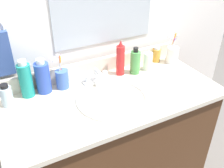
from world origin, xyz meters
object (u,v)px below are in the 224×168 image
at_px(cup_white_ceramic, 172,54).
at_px(cup_blue_plastic, 62,78).
at_px(bottle_shampoo_blue, 43,77).
at_px(faucet, 97,77).
at_px(bottle_lotion_white, 148,61).
at_px(bottle_gel_clear, 7,96).
at_px(bottle_oil_amber, 156,55).
at_px(hand_towel, 0,54).
at_px(bottle_spray_red, 120,59).
at_px(bottle_mouthwash_teal, 26,80).
at_px(bottle_toner_green, 135,62).

distance_m(cup_white_ceramic, cup_blue_plastic, 0.71).
height_order(bottle_shampoo_blue, cup_white_ceramic, cup_white_ceramic).
xyz_separation_m(faucet, bottle_lotion_white, (0.33, -0.01, 0.03)).
relative_size(bottle_lotion_white, bottle_gel_clear, 1.16).
bearing_deg(cup_white_ceramic, bottle_lotion_white, -177.91).
bearing_deg(cup_white_ceramic, bottle_oil_amber, 143.96).
distance_m(hand_towel, bottle_spray_red, 0.63).
distance_m(faucet, cup_white_ceramic, 0.53).
height_order(bottle_mouthwash_teal, bottle_shampoo_blue, bottle_mouthwash_teal).
bearing_deg(hand_towel, bottle_spray_red, -9.05).
xyz_separation_m(bottle_spray_red, bottle_toner_green, (0.08, -0.03, -0.02)).
height_order(bottle_gel_clear, cup_blue_plastic, cup_blue_plastic).
xyz_separation_m(bottle_mouthwash_teal, cup_blue_plastic, (0.18, -0.01, -0.04)).
height_order(bottle_mouthwash_teal, bottle_gel_clear, bottle_mouthwash_teal).
distance_m(bottle_shampoo_blue, bottle_gel_clear, 0.20).
height_order(bottle_mouthwash_teal, bottle_toner_green, bottle_mouthwash_teal).
distance_m(bottle_shampoo_blue, bottle_spray_red, 0.44).
bearing_deg(cup_white_ceramic, faucet, 179.37).
bearing_deg(bottle_toner_green, bottle_lotion_white, 0.50).
relative_size(bottle_spray_red, cup_white_ceramic, 1.07).
relative_size(faucet, cup_blue_plastic, 0.84).
relative_size(bottle_lotion_white, cup_blue_plastic, 0.71).
distance_m(bottle_lotion_white, bottle_mouthwash_teal, 0.70).
bearing_deg(bottle_mouthwash_teal, cup_blue_plastic, -2.36).
bearing_deg(faucet, bottle_mouthwash_teal, 174.51).
height_order(bottle_shampoo_blue, cup_blue_plastic, cup_blue_plastic).
bearing_deg(bottle_mouthwash_teal, cup_white_ceramic, -2.65).
relative_size(faucet, cup_white_ceramic, 0.81).
bearing_deg(bottle_shampoo_blue, bottle_spray_red, -2.74).
bearing_deg(bottle_oil_amber, bottle_toner_green, -161.87).
xyz_separation_m(bottle_spray_red, bottle_gel_clear, (-0.63, -0.02, -0.04)).
bearing_deg(hand_towel, bottle_gel_clear, -99.81).
bearing_deg(bottle_mouthwash_teal, bottle_toner_green, -4.58).
bearing_deg(bottle_spray_red, bottle_gel_clear, -178.58).
relative_size(hand_towel, bottle_mouthwash_teal, 1.09).
height_order(bottle_spray_red, bottle_gel_clear, bottle_spray_red).
xyz_separation_m(bottle_gel_clear, cup_white_ceramic, (1.00, -0.00, 0.00)).
bearing_deg(bottle_oil_amber, cup_blue_plastic, -177.78).
distance_m(hand_towel, cup_blue_plastic, 0.32).
distance_m(hand_towel, bottle_shampoo_blue, 0.23).
relative_size(bottle_mouthwash_teal, bottle_shampoo_blue, 1.07).
bearing_deg(bottle_gel_clear, faucet, 0.33).
xyz_separation_m(bottle_shampoo_blue, bottle_oil_amber, (0.73, 0.02, -0.04)).
bearing_deg(faucet, bottle_gel_clear, -179.67).
distance_m(bottle_mouthwash_teal, cup_blue_plastic, 0.19).
relative_size(hand_towel, faucet, 1.38).
distance_m(bottle_spray_red, cup_white_ceramic, 0.37).
xyz_separation_m(hand_towel, bottle_oil_amber, (0.90, -0.06, -0.17)).
relative_size(bottle_gel_clear, bottle_toner_green, 0.72).
distance_m(faucet, bottle_mouthwash_teal, 0.38).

